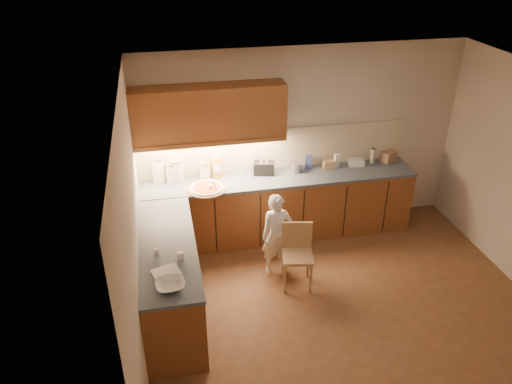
# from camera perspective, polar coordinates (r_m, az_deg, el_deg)

# --- Properties ---
(room) EXTENTS (4.54, 4.50, 2.62)m
(room) POSITION_cam_1_polar(r_m,az_deg,el_deg) (5.11, 11.59, 1.21)
(room) COLOR brown
(room) RESTS_ON ground
(l_counter) EXTENTS (3.77, 2.62, 0.92)m
(l_counter) POSITION_cam_1_polar(r_m,az_deg,el_deg) (6.52, -1.15, -4.07)
(l_counter) COLOR brown
(l_counter) RESTS_ON ground
(backsplash) EXTENTS (3.75, 0.02, 0.58)m
(backsplash) POSITION_cam_1_polar(r_m,az_deg,el_deg) (6.90, 2.14, 4.94)
(backsplash) COLOR beige
(backsplash) RESTS_ON l_counter
(upper_cabinets) EXTENTS (1.95, 0.36, 0.73)m
(upper_cabinets) POSITION_cam_1_polar(r_m,az_deg,el_deg) (6.37, -5.40, 8.95)
(upper_cabinets) COLOR brown
(upper_cabinets) RESTS_ON ground
(pizza_on_board) EXTENTS (0.50, 0.50, 0.20)m
(pizza_on_board) POSITION_cam_1_polar(r_m,az_deg,el_deg) (6.46, -5.65, 0.42)
(pizza_on_board) COLOR tan
(pizza_on_board) RESTS_ON l_counter
(child) EXTENTS (0.41, 0.28, 1.09)m
(child) POSITION_cam_1_polar(r_m,az_deg,el_deg) (6.22, 2.39, -4.94)
(child) COLOR white
(child) RESTS_ON ground
(wooden_chair) EXTENTS (0.43, 0.43, 0.81)m
(wooden_chair) POSITION_cam_1_polar(r_m,az_deg,el_deg) (6.10, 4.74, -6.65)
(wooden_chair) COLOR tan
(wooden_chair) RESTS_ON ground
(mixing_bowl) EXTENTS (0.30, 0.30, 0.07)m
(mixing_bowl) POSITION_cam_1_polar(r_m,az_deg,el_deg) (4.85, -9.78, -10.44)
(mixing_bowl) COLOR white
(mixing_bowl) RESTS_ON l_counter
(canister_a) EXTENTS (0.18, 0.18, 0.35)m
(canister_a) POSITION_cam_1_polar(r_m,az_deg,el_deg) (6.69, -11.13, 2.52)
(canister_a) COLOR white
(canister_a) RESTS_ON l_counter
(canister_b) EXTENTS (0.16, 0.16, 0.29)m
(canister_b) POSITION_cam_1_polar(r_m,az_deg,el_deg) (6.66, -9.60, 2.23)
(canister_b) COLOR white
(canister_b) RESTS_ON l_counter
(canister_c) EXTENTS (0.17, 0.17, 0.32)m
(canister_c) POSITION_cam_1_polar(r_m,az_deg,el_deg) (6.65, -8.99, 2.39)
(canister_c) COLOR white
(canister_c) RESTS_ON l_counter
(canister_d) EXTENTS (0.15, 0.15, 0.24)m
(canister_d) POSITION_cam_1_polar(r_m,az_deg,el_deg) (6.71, -5.89, 2.51)
(canister_d) COLOR silver
(canister_d) RESTS_ON l_counter
(oil_jug) EXTENTS (0.12, 0.09, 0.35)m
(oil_jug) POSITION_cam_1_polar(r_m,az_deg,el_deg) (6.71, -4.49, 2.93)
(oil_jug) COLOR gold
(oil_jug) RESTS_ON l_counter
(toaster) EXTENTS (0.31, 0.22, 0.18)m
(toaster) POSITION_cam_1_polar(r_m,az_deg,el_deg) (6.81, 0.91, 2.75)
(toaster) COLOR black
(toaster) RESTS_ON l_counter
(steel_pot) EXTENTS (0.18, 0.18, 0.14)m
(steel_pot) POSITION_cam_1_polar(r_m,az_deg,el_deg) (6.90, 4.47, 2.86)
(steel_pot) COLOR #B7B8BD
(steel_pot) RESTS_ON l_counter
(blue_box) EXTENTS (0.11, 0.09, 0.18)m
(blue_box) POSITION_cam_1_polar(r_m,az_deg,el_deg) (7.02, 6.05, 3.45)
(blue_box) COLOR #2F3C8D
(blue_box) RESTS_ON l_counter
(card_box_a) EXTENTS (0.16, 0.12, 0.11)m
(card_box_a) POSITION_cam_1_polar(r_m,az_deg,el_deg) (7.07, 8.31, 3.16)
(card_box_a) COLOR tan
(card_box_a) RESTS_ON l_counter
(white_bottle) EXTENTS (0.07, 0.07, 0.19)m
(white_bottle) POSITION_cam_1_polar(r_m,az_deg,el_deg) (7.10, 9.20, 3.57)
(white_bottle) COLOR white
(white_bottle) RESTS_ON l_counter
(flat_pack) EXTENTS (0.23, 0.18, 0.09)m
(flat_pack) POSITION_cam_1_polar(r_m,az_deg,el_deg) (7.23, 11.37, 3.36)
(flat_pack) COLOR white
(flat_pack) RESTS_ON l_counter
(tall_jar) EXTENTS (0.07, 0.07, 0.22)m
(tall_jar) POSITION_cam_1_polar(r_m,az_deg,el_deg) (7.31, 13.17, 4.07)
(tall_jar) COLOR silver
(tall_jar) RESTS_ON l_counter
(card_box_b) EXTENTS (0.24, 0.22, 0.15)m
(card_box_b) POSITION_cam_1_polar(r_m,az_deg,el_deg) (7.44, 14.91, 3.96)
(card_box_b) COLOR #AA7F5B
(card_box_b) RESTS_ON l_counter
(dough_cloth) EXTENTS (0.31, 0.27, 0.02)m
(dough_cloth) POSITION_cam_1_polar(r_m,az_deg,el_deg) (5.06, -10.25, -9.02)
(dough_cloth) COLOR silver
(dough_cloth) RESTS_ON l_counter
(spice_jar_a) EXTENTS (0.07, 0.07, 0.07)m
(spice_jar_a) POSITION_cam_1_polar(r_m,az_deg,el_deg) (5.31, -11.31, -6.72)
(spice_jar_a) COLOR silver
(spice_jar_a) RESTS_ON l_counter
(spice_jar_b) EXTENTS (0.07, 0.07, 0.08)m
(spice_jar_b) POSITION_cam_1_polar(r_m,az_deg,el_deg) (5.20, -8.60, -7.20)
(spice_jar_b) COLOR white
(spice_jar_b) RESTS_ON l_counter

